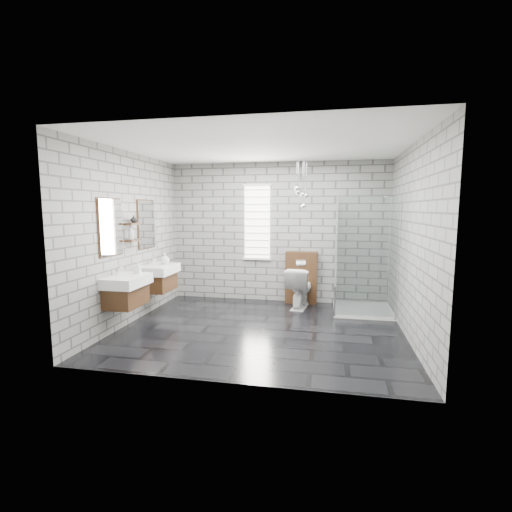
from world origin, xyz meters
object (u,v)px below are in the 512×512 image
(cistern_panel, at_px, (301,277))
(shower_enclosure, at_px, (358,285))
(toilet, at_px, (300,287))
(vanity_right, at_px, (158,270))
(vanity_left, at_px, (124,282))

(cistern_panel, relative_size, shower_enclosure, 0.49)
(cistern_panel, bearing_deg, shower_enclosure, -26.89)
(cistern_panel, bearing_deg, toilet, -90.00)
(cistern_panel, height_order, toilet, cistern_panel)
(vanity_right, bearing_deg, shower_enclosure, 11.07)
(vanity_right, distance_m, cistern_panel, 2.68)
(vanity_right, height_order, cistern_panel, vanity_right)
(vanity_right, distance_m, shower_enclosure, 3.48)
(shower_enclosure, distance_m, toilet, 1.04)
(vanity_right, relative_size, toilet, 2.09)
(toilet, bearing_deg, cistern_panel, -82.06)
(vanity_left, relative_size, toilet, 2.09)
(toilet, bearing_deg, vanity_left, 46.55)
(cistern_panel, bearing_deg, vanity_left, -136.73)
(cistern_panel, bearing_deg, vanity_right, -153.63)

